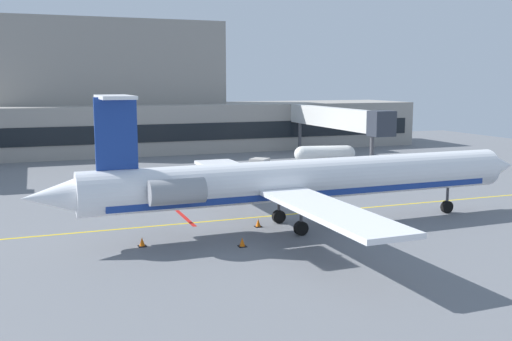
% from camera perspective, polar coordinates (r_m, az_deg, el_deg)
% --- Properties ---
extents(ground, '(120.00, 120.00, 0.11)m').
position_cam_1_polar(ground, '(38.27, 2.33, -5.87)').
color(ground, slate).
extents(terminal_building, '(70.30, 13.70, 17.67)m').
position_cam_1_polar(terminal_building, '(82.79, -10.08, 6.27)').
color(terminal_building, gray).
rests_on(terminal_building, ground).
extents(jet_bridge_east, '(2.40, 22.51, 6.48)m').
position_cam_1_polar(jet_bridge_east, '(70.82, 7.91, 5.01)').
color(jet_bridge_east, silver).
rests_on(jet_bridge_east, ground).
extents(regional_jet, '(34.80, 26.71, 8.77)m').
position_cam_1_polar(regional_jet, '(38.30, 4.44, -0.95)').
color(regional_jet, white).
rests_on(regional_jet, ground).
extents(baggage_tug, '(4.08, 4.05, 2.11)m').
position_cam_1_polar(baggage_tug, '(57.40, -0.24, 0.08)').
color(baggage_tug, silver).
rests_on(baggage_tug, ground).
extents(pushback_tractor, '(3.40, 2.00, 1.78)m').
position_cam_1_polar(pushback_tractor, '(52.23, 4.44, -0.96)').
color(pushback_tractor, '#1E4CB2').
rests_on(pushback_tractor, ground).
extents(fuel_tank, '(7.12, 2.83, 2.16)m').
position_cam_1_polar(fuel_tank, '(68.23, 6.69, 1.62)').
color(fuel_tank, white).
rests_on(fuel_tank, ground).
extents(safety_cone_alpha, '(0.47, 0.47, 0.55)m').
position_cam_1_polar(safety_cone_alpha, '(43.36, 5.72, -3.76)').
color(safety_cone_alpha, orange).
rests_on(safety_cone_alpha, ground).
extents(safety_cone_bravo, '(0.47, 0.47, 0.55)m').
position_cam_1_polar(safety_cone_bravo, '(39.00, 0.21, -5.13)').
color(safety_cone_bravo, orange).
rests_on(safety_cone_bravo, ground).
extents(safety_cone_charlie, '(0.47, 0.47, 0.55)m').
position_cam_1_polar(safety_cone_charlie, '(35.16, -10.99, -6.85)').
color(safety_cone_charlie, orange).
rests_on(safety_cone_charlie, ground).
extents(safety_cone_delta, '(0.47, 0.47, 0.55)m').
position_cam_1_polar(safety_cone_delta, '(34.49, -1.35, -7.00)').
color(safety_cone_delta, orange).
rests_on(safety_cone_delta, ground).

